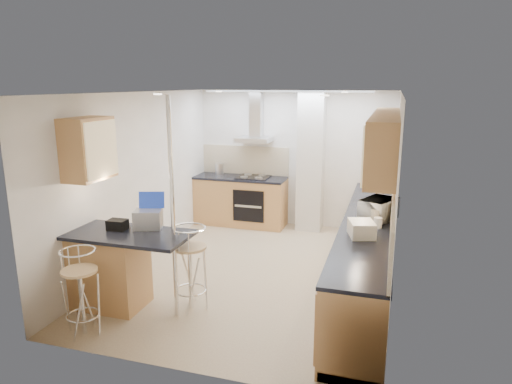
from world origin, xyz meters
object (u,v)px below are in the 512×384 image
(bar_stool_end, at_px, (190,268))
(bread_bin, at_px, (362,229))
(bar_stool_near, at_px, (81,292))
(microwave, at_px, (379,209))
(laptop, at_px, (148,219))

(bar_stool_end, distance_m, bread_bin, 2.03)
(bar_stool_near, relative_size, bread_bin, 2.86)
(bar_stool_near, xyz_separation_m, bread_bin, (2.76, 1.37, 0.53))
(microwave, bearing_deg, bread_bin, -168.05)
(laptop, height_order, bar_stool_end, laptop)
(bar_stool_near, height_order, bread_bin, bread_bin)
(bar_stool_end, relative_size, bread_bin, 3.06)
(bar_stool_near, bearing_deg, bread_bin, 46.44)
(laptop, relative_size, bar_stool_near, 0.33)
(microwave, distance_m, bread_bin, 0.74)
(bar_stool_near, bearing_deg, laptop, 90.33)
(bar_stool_end, height_order, bread_bin, bread_bin)
(microwave, xyz_separation_m, bread_bin, (-0.16, -0.72, -0.05))
(bar_stool_end, bearing_deg, microwave, -46.78)
(bar_stool_end, bearing_deg, bread_bin, -62.68)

